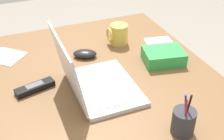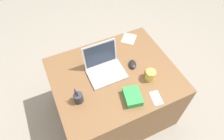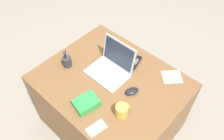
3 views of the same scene
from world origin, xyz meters
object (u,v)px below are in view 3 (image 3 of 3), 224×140
Objects in this scene: laptop at (111,67)px; snack_bag at (86,103)px; coffee_mug_white at (122,110)px; cordless_phone at (136,63)px; computer_mouse at (132,91)px; pen_holder at (67,61)px.

snack_bag is (0.09, -0.37, -0.02)m from laptop.
laptop is 1.88× the size of snack_bag.
cordless_phone is at bearing 117.21° from coffee_mug_white.
pen_holder is at bearing -141.84° from computer_mouse.
computer_mouse is at bearing 108.89° from coffee_mug_white.
cordless_phone is 0.97× the size of pen_holder.
snack_bag reaches higher than computer_mouse.
coffee_mug_white is 0.66m from pen_holder.
computer_mouse is at bearing 61.19° from snack_bag.
snack_bag is (0.41, -0.17, -0.02)m from pen_holder.
coffee_mug_white reaches higher than snack_bag.
pen_holder is (-0.42, -0.41, 0.03)m from cordless_phone.
cordless_phone is 0.59m from pen_holder.
computer_mouse is 1.09× the size of coffee_mug_white.
laptop is 0.24m from cordless_phone.
pen_holder is at bearing -135.53° from cordless_phone.
laptop is at bearing -115.01° from cordless_phone.
cordless_phone is at bearing 89.45° from snack_bag.
computer_mouse is at bearing -57.22° from cordless_phone.
computer_mouse is 0.61m from pen_holder.
coffee_mug_white is at bearing 26.25° from snack_bag.
laptop reaches higher than computer_mouse.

